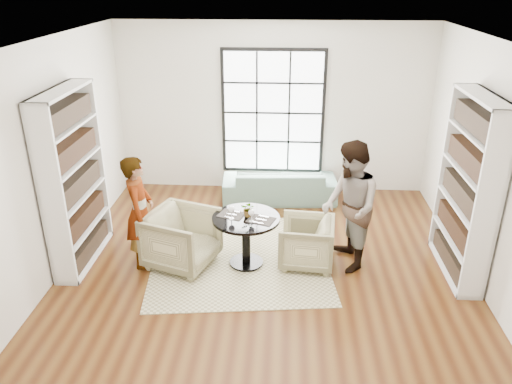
# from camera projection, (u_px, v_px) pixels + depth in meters

# --- Properties ---
(ground) EXTENTS (6.00, 6.00, 0.00)m
(ground) POSITION_uv_depth(u_px,v_px,m) (265.00, 275.00, 6.68)
(ground) COLOR #583614
(room_shell) EXTENTS (6.00, 6.01, 6.00)m
(room_shell) POSITION_uv_depth(u_px,v_px,m) (267.00, 173.00, 6.67)
(room_shell) COLOR silver
(room_shell) RESTS_ON ground
(rug) EXTENTS (2.69, 2.69, 0.01)m
(rug) POSITION_uv_depth(u_px,v_px,m) (239.00, 258.00, 7.07)
(rug) COLOR #BFB98F
(rug) RESTS_ON ground
(pedestal_table) EXTENTS (0.91, 0.91, 0.73)m
(pedestal_table) POSITION_uv_depth(u_px,v_px,m) (246.00, 230.00, 6.73)
(pedestal_table) COLOR black
(pedestal_table) RESTS_ON ground
(sofa) EXTENTS (2.03, 0.91, 0.58)m
(sofa) POSITION_uv_depth(u_px,v_px,m) (279.00, 184.00, 8.79)
(sofa) COLOR gray
(sofa) RESTS_ON ground
(armchair_left) EXTENTS (1.10, 1.09, 0.79)m
(armchair_left) POSITION_uv_depth(u_px,v_px,m) (182.00, 239.00, 6.79)
(armchair_left) COLOR tan
(armchair_left) RESTS_ON ground
(armchair_right) EXTENTS (0.80, 0.78, 0.67)m
(armchair_right) POSITION_uv_depth(u_px,v_px,m) (306.00, 242.00, 6.82)
(armchair_right) COLOR tan
(armchair_right) RESTS_ON ground
(person_left) EXTENTS (0.43, 0.61, 1.57)m
(person_left) POSITION_uv_depth(u_px,v_px,m) (140.00, 212.00, 6.66)
(person_left) COLOR gray
(person_left) RESTS_ON ground
(person_right) EXTENTS (0.81, 0.97, 1.78)m
(person_right) POSITION_uv_depth(u_px,v_px,m) (350.00, 207.00, 6.56)
(person_right) COLOR gray
(person_right) RESTS_ON ground
(placemat_left) EXTENTS (0.41, 0.36, 0.01)m
(placemat_left) POSITION_uv_depth(u_px,v_px,m) (232.00, 215.00, 6.71)
(placemat_left) COLOR #282523
(placemat_left) RESTS_ON pedestal_table
(placemat_right) EXTENTS (0.41, 0.36, 0.01)m
(placemat_right) POSITION_uv_depth(u_px,v_px,m) (261.00, 220.00, 6.57)
(placemat_right) COLOR #282523
(placemat_right) RESTS_ON pedestal_table
(cutlery_left) EXTENTS (0.21, 0.25, 0.01)m
(cutlery_left) POSITION_uv_depth(u_px,v_px,m) (232.00, 214.00, 6.71)
(cutlery_left) COLOR silver
(cutlery_left) RESTS_ON placemat_left
(cutlery_right) EXTENTS (0.21, 0.25, 0.01)m
(cutlery_right) POSITION_uv_depth(u_px,v_px,m) (261.00, 219.00, 6.57)
(cutlery_right) COLOR silver
(cutlery_right) RESTS_ON placemat_right
(wine_glass_left) EXTENTS (0.09, 0.09, 0.19)m
(wine_glass_left) POSITION_uv_depth(u_px,v_px,m) (231.00, 210.00, 6.55)
(wine_glass_left) COLOR silver
(wine_glass_left) RESTS_ON pedestal_table
(wine_glass_right) EXTENTS (0.08, 0.08, 0.18)m
(wine_glass_right) POSITION_uv_depth(u_px,v_px,m) (251.00, 213.00, 6.48)
(wine_glass_right) COLOR silver
(wine_glass_right) RESTS_ON pedestal_table
(flower_centerpiece) EXTENTS (0.23, 0.21, 0.21)m
(flower_centerpiece) POSITION_uv_depth(u_px,v_px,m) (249.00, 209.00, 6.63)
(flower_centerpiece) COLOR gray
(flower_centerpiece) RESTS_ON pedestal_table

